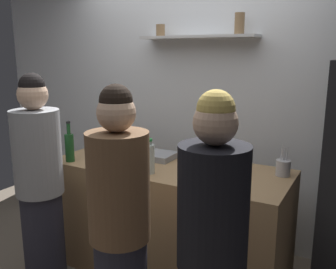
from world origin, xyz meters
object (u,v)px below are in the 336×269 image
Objects in this scene: utensil_holder at (283,168)px; person_blonde at (212,258)px; wine_bottle_pale_glass at (121,153)px; water_bottle_plastic at (149,158)px; person_brown_jacket at (120,232)px; baking_pan at (154,155)px; wine_bottle_green_glass at (70,146)px; person_grey_hoodie at (40,188)px.

person_blonde is at bearing -94.93° from utensil_holder.
wine_bottle_pale_glass is 1.14× the size of water_bottle_plastic.
person_brown_jacket is (0.50, -0.70, -0.22)m from wine_bottle_pale_glass.
baking_pan is 1.56× the size of utensil_holder.
person_blonde reaches higher than baking_pan.
person_blonde reaches higher than wine_bottle_pale_glass.
baking_pan is 1.02× the size of wine_bottle_green_glass.
person_blonde is (0.95, -1.04, -0.13)m from baking_pan.
person_brown_jacket reaches higher than utensil_holder.
wine_bottle_green_glass is (-1.60, -0.47, 0.07)m from utensil_holder.
utensil_holder is 0.97m from water_bottle_plastic.
person_blonde reaches higher than wine_bottle_green_glass.
baking_pan is at bearing 36.65° from wine_bottle_green_glass.
water_bottle_plastic is at bearing 67.27° from person_grey_hoodie.
utensil_holder is at bearing 71.45° from person_brown_jacket.
water_bottle_plastic is 0.16× the size of person_brown_jacket.
wine_bottle_green_glass is at bearing -170.79° from wine_bottle_pale_glass.
wine_bottle_pale_glass is at bearing -155.99° from person_blonde.
baking_pan is at bearing 115.19° from water_bottle_plastic.
person_blonde is at bearing 24.20° from person_grey_hoodie.
baking_pan is 1.15× the size of wine_bottle_pale_glass.
wine_bottle_pale_glass reaches higher than water_bottle_plastic.
baking_pan is at bearing -169.78° from person_blonde.
person_grey_hoodie reaches higher than baking_pan.
person_grey_hoodie is at bearing -80.88° from wine_bottle_green_glass.
wine_bottle_green_glass is at bearing -163.50° from utensil_holder.
person_grey_hoodie is 1.46m from person_blonde.
wine_bottle_pale_glass is at bearing -160.72° from utensil_holder.
person_grey_hoodie reaches higher than wine_bottle_green_glass.
person_grey_hoodie is 1.02× the size of person_blonde.
utensil_holder is at bearing 143.02° from person_blonde.
wine_bottle_green_glass is 0.45m from person_grey_hoodie.
person_grey_hoodie is (-0.66, -0.44, -0.21)m from water_bottle_plastic.
wine_bottle_pale_glass is (-1.14, -0.40, 0.05)m from utensil_holder.
person_blonde is (0.55, -0.00, -0.00)m from person_brown_jacket.
baking_pan is 0.70m from wine_bottle_green_glass.
utensil_holder is 0.74× the size of wine_bottle_pale_glass.
person_brown_jacket is 1.00× the size of person_blonde.
utensil_holder is 1.67m from wine_bottle_green_glass.
person_brown_jacket is (0.23, -0.68, -0.22)m from water_bottle_plastic.
person_brown_jacket is (0.95, -0.63, -0.23)m from wine_bottle_green_glass.
wine_bottle_green_glass is at bearing -175.85° from water_bottle_plastic.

